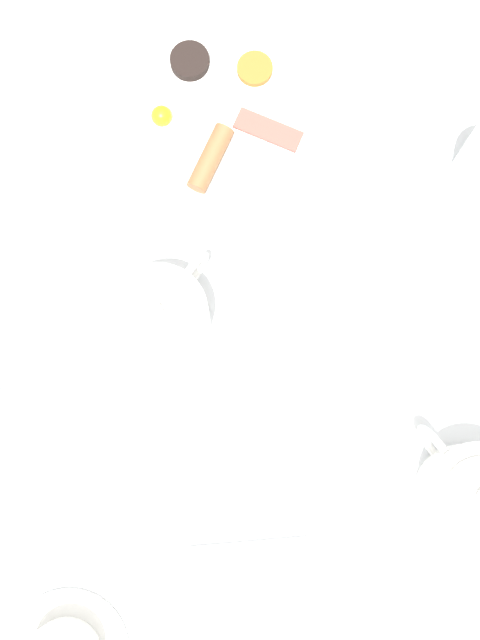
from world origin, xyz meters
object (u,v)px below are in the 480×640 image
Objects in this scene: teapot_far at (471,494)px; knife_by_plate at (439,305)px; fork_by_plate at (376,14)px; spoon_for_tea at (6,420)px; teapot_near at (160,318)px; napkin_folded at (251,582)px; breakfast_plate at (216,111)px.

knife_by_plate is at bearing 148.69° from teapot_far.
knife_by_plate is at bearing -5.96° from fork_by_plate.
spoon_for_tea is at bearing -90.84° from knife_by_plate.
teapot_near is at bearing -155.81° from teapot_far.
teapot_near is 0.37m from knife_by_plate.
knife_by_plate is (0.08, 0.36, -0.05)m from teapot_near.
teapot_far is 1.19× the size of spoon_for_tea.
teapot_near reaches higher than napkin_folded.
teapot_far is at bearing -11.02° from knife_by_plate.
teapot_near is 0.95× the size of knife_by_plate.
teapot_far is (0.58, 0.17, 0.04)m from breakfast_plate.
napkin_folded is at bearing -50.88° from knife_by_plate.
knife_by_plate and spoon_for_tea have the same top height.
teapot_near is at bearing -101.83° from knife_by_plate.
napkin_folded reaches higher than spoon_for_tea.
fork_by_plate is at bearing -179.00° from teapot_near.
breakfast_plate is 1.65× the size of fork_by_plate.
fork_by_plate is 1.00× the size of knife_by_plate.
teapot_far is (0.32, 0.31, 0.00)m from teapot_near.
breakfast_plate is 1.74× the size of spoon_for_tea.
spoon_for_tea is at bearing -23.50° from teapot_near.
breakfast_plate is 1.73× the size of teapot_near.
spoon_for_tea is at bearing -138.43° from napkin_folded.
knife_by_plate is 0.59m from spoon_for_tea.
teapot_near reaches higher than breakfast_plate.
spoon_for_tea is (-0.01, -0.59, 0.00)m from knife_by_plate.
breakfast_plate is at bearing -158.41° from teapot_near.
teapot_far is 1.12× the size of knife_by_plate.
teapot_near is at bearing -49.36° from fork_by_plate.
teapot_near is 0.85× the size of teapot_far.
knife_by_plate is (-0.27, 0.34, -0.00)m from napkin_folded.
teapot_far is at bearing 96.32° from napkin_folded.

